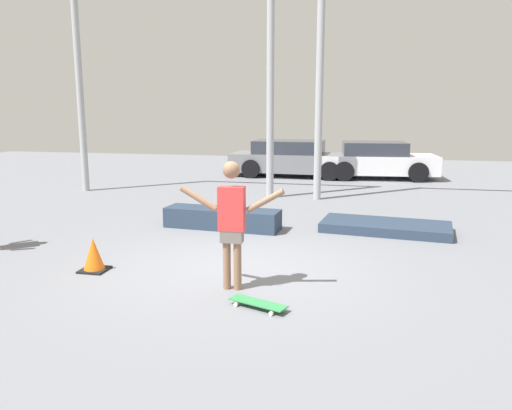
{
  "coord_description": "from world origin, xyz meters",
  "views": [
    {
      "loc": [
        1.84,
        -7.01,
        2.41
      ],
      "look_at": [
        0.07,
        1.2,
        0.78
      ],
      "focal_mm": 35.0,
      "sensor_mm": 36.0,
      "label": 1
    }
  ],
  "objects_px": {
    "parked_car_grey": "(292,159)",
    "traffic_cone": "(94,255)",
    "skateboarder": "(232,217)",
    "manual_pad": "(385,227)",
    "grind_box": "(222,218)",
    "skateboard": "(258,303)",
    "parked_car_white": "(377,160)"
  },
  "relations": [
    {
      "from": "manual_pad",
      "to": "traffic_cone",
      "type": "xyz_separation_m",
      "value": [
        -4.39,
        -3.47,
        0.16
      ]
    },
    {
      "from": "traffic_cone",
      "to": "grind_box",
      "type": "bearing_deg",
      "value": 69.47
    },
    {
      "from": "skateboarder",
      "to": "manual_pad",
      "type": "relative_size",
      "value": 0.7
    },
    {
      "from": "manual_pad",
      "to": "traffic_cone",
      "type": "bearing_deg",
      "value": -141.73
    },
    {
      "from": "skateboarder",
      "to": "parked_car_grey",
      "type": "height_order",
      "value": "skateboarder"
    },
    {
      "from": "skateboarder",
      "to": "skateboard",
      "type": "bearing_deg",
      "value": -52.1
    },
    {
      "from": "parked_car_grey",
      "to": "traffic_cone",
      "type": "bearing_deg",
      "value": -95.71
    },
    {
      "from": "manual_pad",
      "to": "skateboarder",
      "type": "bearing_deg",
      "value": -119.75
    },
    {
      "from": "manual_pad",
      "to": "skateboard",
      "type": "bearing_deg",
      "value": -111.09
    },
    {
      "from": "skateboarder",
      "to": "skateboard",
      "type": "height_order",
      "value": "skateboarder"
    },
    {
      "from": "traffic_cone",
      "to": "manual_pad",
      "type": "bearing_deg",
      "value": 38.27
    },
    {
      "from": "skateboard",
      "to": "traffic_cone",
      "type": "xyz_separation_m",
      "value": [
        -2.72,
        0.88,
        0.18
      ]
    },
    {
      "from": "skateboard",
      "to": "parked_car_grey",
      "type": "height_order",
      "value": "parked_car_grey"
    },
    {
      "from": "skateboard",
      "to": "traffic_cone",
      "type": "relative_size",
      "value": 1.52
    },
    {
      "from": "parked_car_grey",
      "to": "parked_car_white",
      "type": "xyz_separation_m",
      "value": [
        2.98,
        0.09,
        -0.0
      ]
    },
    {
      "from": "grind_box",
      "to": "manual_pad",
      "type": "xyz_separation_m",
      "value": [
        3.26,
        0.43,
        -0.11
      ]
    },
    {
      "from": "manual_pad",
      "to": "parked_car_grey",
      "type": "height_order",
      "value": "parked_car_grey"
    },
    {
      "from": "skateboarder",
      "to": "manual_pad",
      "type": "xyz_separation_m",
      "value": [
        2.16,
        3.77,
        -0.9
      ]
    },
    {
      "from": "skateboard",
      "to": "parked_car_grey",
      "type": "relative_size",
      "value": 0.17
    },
    {
      "from": "skateboarder",
      "to": "traffic_cone",
      "type": "relative_size",
      "value": 3.41
    },
    {
      "from": "skateboarder",
      "to": "manual_pad",
      "type": "distance_m",
      "value": 4.44
    },
    {
      "from": "skateboarder",
      "to": "parked_car_grey",
      "type": "relative_size",
      "value": 0.39
    },
    {
      "from": "skateboard",
      "to": "parked_car_grey",
      "type": "distance_m",
      "value": 12.26
    },
    {
      "from": "manual_pad",
      "to": "traffic_cone",
      "type": "height_order",
      "value": "traffic_cone"
    },
    {
      "from": "skateboarder",
      "to": "traffic_cone",
      "type": "distance_m",
      "value": 2.38
    },
    {
      "from": "skateboarder",
      "to": "skateboard",
      "type": "relative_size",
      "value": 2.24
    },
    {
      "from": "skateboarder",
      "to": "skateboard",
      "type": "xyz_separation_m",
      "value": [
        0.48,
        -0.58,
        -0.93
      ]
    },
    {
      "from": "parked_car_grey",
      "to": "traffic_cone",
      "type": "xyz_separation_m",
      "value": [
        -1.4,
        -11.29,
        -0.38
      ]
    },
    {
      "from": "skateboard",
      "to": "grind_box",
      "type": "xyz_separation_m",
      "value": [
        -1.58,
        3.92,
        0.14
      ]
    },
    {
      "from": "parked_car_white",
      "to": "parked_car_grey",
      "type": "bearing_deg",
      "value": 176.58
    },
    {
      "from": "grind_box",
      "to": "manual_pad",
      "type": "bearing_deg",
      "value": 7.55
    },
    {
      "from": "skateboarder",
      "to": "manual_pad",
      "type": "bearing_deg",
      "value": 58.53
    }
  ]
}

